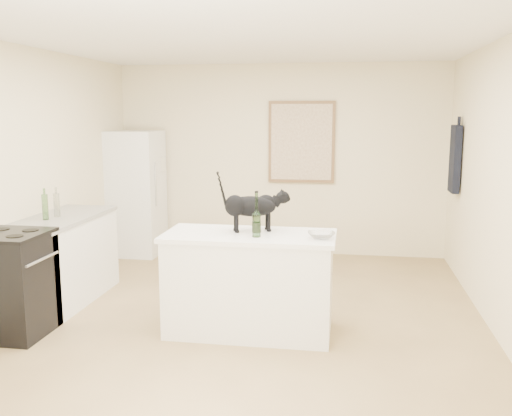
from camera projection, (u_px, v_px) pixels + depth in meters
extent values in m
plane|color=#A48757|center=(243.00, 322.00, 5.26)|extent=(5.50, 5.50, 0.00)
plane|color=white|center=(242.00, 35.00, 4.82)|extent=(5.50, 5.50, 0.00)
plane|color=beige|center=(280.00, 160.00, 7.71)|extent=(4.50, 0.00, 4.50)
plane|color=beige|center=(121.00, 267.00, 2.36)|extent=(4.50, 0.00, 4.50)
plane|color=beige|center=(13.00, 180.00, 5.40)|extent=(0.00, 5.50, 5.50)
plane|color=beige|center=(507.00, 191.00, 4.68)|extent=(0.00, 5.50, 5.50)
cube|color=white|center=(250.00, 285.00, 4.97)|extent=(1.44, 0.67, 0.86)
cube|color=white|center=(249.00, 236.00, 4.90)|extent=(1.50, 0.70, 0.04)
cube|color=white|center=(63.00, 261.00, 5.79)|extent=(0.60, 1.40, 0.86)
cube|color=gray|center=(60.00, 218.00, 5.71)|extent=(0.62, 1.44, 0.04)
cube|color=black|center=(12.00, 285.00, 4.91)|extent=(0.60, 0.60, 0.90)
cube|color=white|center=(135.00, 193.00, 7.71)|extent=(0.68, 0.68, 1.70)
cube|color=brown|center=(301.00, 142.00, 7.59)|extent=(0.90, 0.03, 1.10)
cube|color=beige|center=(301.00, 142.00, 7.58)|extent=(0.82, 0.00, 1.02)
cube|color=black|center=(455.00, 159.00, 6.66)|extent=(0.08, 0.34, 0.80)
cylinder|color=#215020|center=(256.00, 217.00, 4.74)|extent=(0.09, 0.09, 0.35)
imported|color=silver|center=(321.00, 235.00, 4.69)|extent=(0.25, 0.25, 0.06)
cube|color=beige|center=(162.00, 165.00, 7.72)|extent=(0.06, 0.14, 0.19)
cylinder|color=#276322|center=(45.00, 207.00, 5.51)|extent=(0.06, 0.06, 0.25)
cylinder|color=gray|center=(57.00, 205.00, 5.67)|extent=(0.06, 0.06, 0.24)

